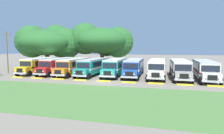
# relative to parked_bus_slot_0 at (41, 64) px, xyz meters

# --- Properties ---
(ground_plane) EXTENTS (220.00, 220.00, 0.00)m
(ground_plane) POSITION_rel_parked_bus_slot_0_xyz_m (14.56, -6.83, -1.58)
(ground_plane) COLOR slate
(foreground_grass_strip) EXTENTS (80.00, 11.23, 0.01)m
(foreground_grass_strip) POSITION_rel_parked_bus_slot_0_xyz_m (14.56, -14.90, -1.58)
(foreground_grass_strip) COLOR #4C7538
(foreground_grass_strip) RESTS_ON ground_plane
(parked_bus_slot_0) EXTENTS (2.70, 10.84, 2.82)m
(parked_bus_slot_0) POSITION_rel_parked_bus_slot_0_xyz_m (0.00, 0.00, 0.00)
(parked_bus_slot_0) COLOR yellow
(parked_bus_slot_0) RESTS_ON ground_plane
(parked_bus_slot_1) EXTENTS (3.04, 10.89, 2.82)m
(parked_bus_slot_1) POSITION_rel_parked_bus_slot_0_xyz_m (3.93, -0.00, 0.00)
(parked_bus_slot_1) COLOR red
(parked_bus_slot_1) RESTS_ON ground_plane
(parked_bus_slot_2) EXTENTS (2.74, 10.85, 2.82)m
(parked_bus_slot_2) POSITION_rel_parked_bus_slot_0_xyz_m (7.20, -0.35, 0.00)
(parked_bus_slot_2) COLOR orange
(parked_bus_slot_2) RESTS_ON ground_plane
(parked_bus_slot_3) EXTENTS (3.07, 10.89, 2.82)m
(parked_bus_slot_3) POSITION_rel_parked_bus_slot_0_xyz_m (10.86, -0.22, 0.00)
(parked_bus_slot_3) COLOR teal
(parked_bus_slot_3) RESTS_ON ground_plane
(parked_bus_slot_4) EXTENTS (2.90, 10.87, 2.82)m
(parked_bus_slot_4) POSITION_rel_parked_bus_slot_0_xyz_m (14.70, 0.23, 0.00)
(parked_bus_slot_4) COLOR teal
(parked_bus_slot_4) RESTS_ON ground_plane
(parked_bus_slot_5) EXTENTS (2.77, 10.85, 2.82)m
(parked_bus_slot_5) POSITION_rel_parked_bus_slot_0_xyz_m (17.98, 0.26, 0.00)
(parked_bus_slot_5) COLOR #23519E
(parked_bus_slot_5) RESTS_ON ground_plane
(parked_bus_slot_6) EXTENTS (2.84, 10.86, 2.82)m
(parked_bus_slot_6) POSITION_rel_parked_bus_slot_0_xyz_m (21.79, 0.05, 0.00)
(parked_bus_slot_6) COLOR silver
(parked_bus_slot_6) RESTS_ON ground_plane
(parked_bus_slot_7) EXTENTS (2.71, 10.84, 2.82)m
(parked_bus_slot_7) POSITION_rel_parked_bus_slot_0_xyz_m (25.30, -0.14, 0.00)
(parked_bus_slot_7) COLOR #9E9993
(parked_bus_slot_7) RESTS_ON ground_plane
(parked_bus_slot_8) EXTENTS (3.10, 10.89, 2.82)m
(parked_bus_slot_8) POSITION_rel_parked_bus_slot_0_xyz_m (28.81, -0.57, 0.00)
(parked_bus_slot_8) COLOR silver
(parked_bus_slot_8) RESTS_ON ground_plane
(curb_wheelstop_0) EXTENTS (2.00, 0.36, 0.15)m
(curb_wheelstop_0) POSITION_rel_parked_bus_slot_0_xyz_m (0.17, -6.39, -1.51)
(curb_wheelstop_0) COLOR yellow
(curb_wheelstop_0) RESTS_ON ground_plane
(curb_wheelstop_1) EXTENTS (2.00, 0.36, 0.15)m
(curb_wheelstop_1) POSITION_rel_parked_bus_slot_0_xyz_m (3.77, -6.39, -1.51)
(curb_wheelstop_1) COLOR yellow
(curb_wheelstop_1) RESTS_ON ground_plane
(curb_wheelstop_2) EXTENTS (2.00, 0.36, 0.15)m
(curb_wheelstop_2) POSITION_rel_parked_bus_slot_0_xyz_m (7.37, -6.39, -1.51)
(curb_wheelstop_2) COLOR yellow
(curb_wheelstop_2) RESTS_ON ground_plane
(curb_wheelstop_3) EXTENTS (2.00, 0.36, 0.15)m
(curb_wheelstop_3) POSITION_rel_parked_bus_slot_0_xyz_m (10.96, -6.39, -1.51)
(curb_wheelstop_3) COLOR yellow
(curb_wheelstop_3) RESTS_ON ground_plane
(curb_wheelstop_4) EXTENTS (2.00, 0.36, 0.15)m
(curb_wheelstop_4) POSITION_rel_parked_bus_slot_0_xyz_m (14.56, -6.39, -1.51)
(curb_wheelstop_4) COLOR yellow
(curb_wheelstop_4) RESTS_ON ground_plane
(curb_wheelstop_5) EXTENTS (2.00, 0.36, 0.15)m
(curb_wheelstop_5) POSITION_rel_parked_bus_slot_0_xyz_m (18.16, -6.39, -1.51)
(curb_wheelstop_5) COLOR yellow
(curb_wheelstop_5) RESTS_ON ground_plane
(curb_wheelstop_6) EXTENTS (2.00, 0.36, 0.15)m
(curb_wheelstop_6) POSITION_rel_parked_bus_slot_0_xyz_m (21.76, -6.39, -1.51)
(curb_wheelstop_6) COLOR yellow
(curb_wheelstop_6) RESTS_ON ground_plane
(curb_wheelstop_7) EXTENTS (2.00, 0.36, 0.15)m
(curb_wheelstop_7) POSITION_rel_parked_bus_slot_0_xyz_m (25.36, -6.39, -1.51)
(curb_wheelstop_7) COLOR yellow
(curb_wheelstop_7) RESTS_ON ground_plane
(curb_wheelstop_8) EXTENTS (2.00, 0.36, 0.15)m
(curb_wheelstop_8) POSITION_rel_parked_bus_slot_0_xyz_m (28.96, -6.39, -1.51)
(curb_wheelstop_8) COLOR yellow
(curb_wheelstop_8) RESTS_ON ground_plane
(broad_shade_tree) EXTENTS (15.11, 14.44, 10.76)m
(broad_shade_tree) POSITION_rel_parked_bus_slot_0_xyz_m (8.40, 13.33, 4.88)
(broad_shade_tree) COLOR brown
(broad_shade_tree) RESTS_ON ground_plane
(secondary_tree) EXTENTS (14.79, 14.23, 10.66)m
(secondary_tree) POSITION_rel_parked_bus_slot_0_xyz_m (-3.74, 8.94, 4.58)
(secondary_tree) COLOR brown
(secondary_tree) RESTS_ON ground_plane
(utility_pole) EXTENTS (1.80, 0.20, 7.81)m
(utility_pole) POSITION_rel_parked_bus_slot_0_xyz_m (-5.51, -2.26, 2.58)
(utility_pole) COLOR brown
(utility_pole) RESTS_ON ground_plane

